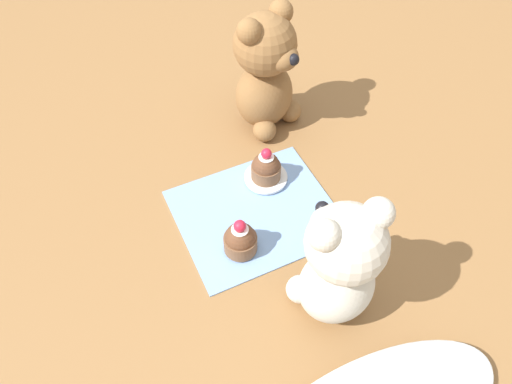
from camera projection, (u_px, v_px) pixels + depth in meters
The scene contains 7 objects.
ground_plane at pixel (256, 214), 0.81m from camera, with size 4.00×4.00×0.00m, color olive.
knitted_placemat at pixel (256, 213), 0.81m from camera, with size 0.25×0.22×0.01m, color #7A9ED1.
teddy_bear_cream at pixel (340, 264), 0.63m from camera, with size 0.11×0.12×0.22m.
teddy_bear_tan at pixel (266, 72), 0.87m from camera, with size 0.14×0.14×0.23m.
cupcake_near_cream_bear at pixel (240, 239), 0.75m from camera, with size 0.05×0.05×0.07m.
saucer_plate at pixel (266, 177), 0.85m from camera, with size 0.07×0.07×0.01m, color silver.
cupcake_near_tan_bear at pixel (266, 167), 0.83m from camera, with size 0.05×0.05×0.06m.
Camera 1 is at (0.21, 0.44, 0.65)m, focal length 35.00 mm.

